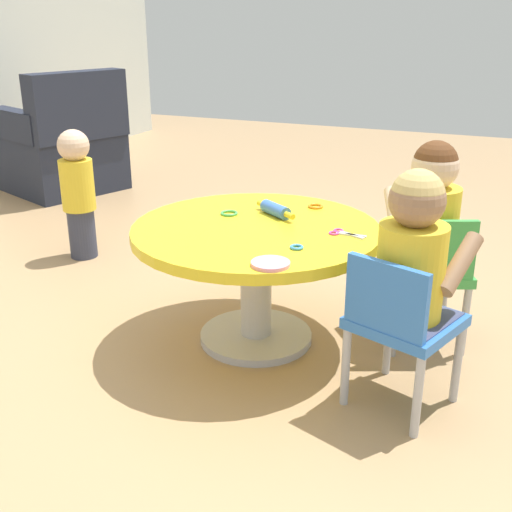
{
  "coord_description": "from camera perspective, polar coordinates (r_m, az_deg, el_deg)",
  "views": [
    {
      "loc": [
        -2.07,
        -0.87,
        1.21
      ],
      "look_at": [
        0.0,
        0.0,
        0.35
      ],
      "focal_mm": 44.72,
      "sensor_mm": 36.0,
      "label": 1
    }
  ],
  "objects": [
    {
      "name": "armchair_dark",
      "position": [
        4.81,
        -16.79,
        9.24
      ],
      "size": [
        0.91,
        0.92,
        0.85
      ],
      "color": "#232838",
      "rests_on": "ground"
    },
    {
      "name": "child_chair_right",
      "position": [
        2.48,
        15.07,
        -1.29
      ],
      "size": [
        0.39,
        0.39,
        0.54
      ],
      "color": "#B7B7BC",
      "rests_on": "ground"
    },
    {
      "name": "cookie_cutter_1",
      "position": [
        2.61,
        5.34,
        4.46
      ],
      "size": [
        0.06,
        0.06,
        0.01
      ],
      "primitive_type": "torus",
      "color": "orange",
      "rests_on": "craft_table"
    },
    {
      "name": "craft_scissors",
      "position": [
        2.3,
        7.78,
        2.03
      ],
      "size": [
        0.08,
        0.14,
        0.01
      ],
      "color": "silver",
      "rests_on": "craft_table"
    },
    {
      "name": "seated_child_right",
      "position": [
        2.44,
        15.33,
        3.99
      ],
      "size": [
        0.42,
        0.38,
        0.51
      ],
      "color": "#3F4772",
      "rests_on": "ground"
    },
    {
      "name": "ground_plane",
      "position": [
        2.55,
        -0.0,
        -7.45
      ],
      "size": [
        10.0,
        10.0,
        0.0
      ],
      "primitive_type": "plane",
      "color": "tan"
    },
    {
      "name": "seated_child_left",
      "position": [
        1.99,
        13.87,
        0.36
      ],
      "size": [
        0.42,
        0.37,
        0.51
      ],
      "color": "#3F4772",
      "rests_on": "ground"
    },
    {
      "name": "cookie_cutter_2",
      "position": [
        2.5,
        -2.42,
        3.85
      ],
      "size": [
        0.07,
        0.07,
        0.01
      ],
      "primitive_type": "torus",
      "color": "#4CB259",
      "rests_on": "craft_table"
    },
    {
      "name": "child_chair_left",
      "position": [
        2.05,
        12.78,
        -5.86
      ],
      "size": [
        0.38,
        0.38,
        0.54
      ],
      "color": "#B7B7BC",
      "rests_on": "ground"
    },
    {
      "name": "playdough_blob_0",
      "position": [
        1.99,
        1.31,
        -0.69
      ],
      "size": [
        0.12,
        0.12,
        0.01
      ],
      "primitive_type": "cylinder",
      "color": "pink",
      "rests_on": "craft_table"
    },
    {
      "name": "rolling_pin",
      "position": [
        2.48,
        1.75,
        4.17
      ],
      "size": [
        0.15,
        0.2,
        0.05
      ],
      "color": "#3F72CC",
      "rests_on": "craft_table"
    },
    {
      "name": "craft_table",
      "position": [
        2.4,
        -0.0,
        0.26
      ],
      "size": [
        0.93,
        0.93,
        0.47
      ],
      "color": "silver",
      "rests_on": "ground"
    },
    {
      "name": "cookie_cutter_0",
      "position": [
        2.14,
        3.65,
        0.8
      ],
      "size": [
        0.05,
        0.05,
        0.01
      ],
      "primitive_type": "torus",
      "color": "#3F99D8",
      "rests_on": "craft_table"
    },
    {
      "name": "toddler_standing",
      "position": [
        3.4,
        -15.64,
        5.67
      ],
      "size": [
        0.17,
        0.17,
        0.67
      ],
      "color": "#33384C",
      "rests_on": "ground"
    }
  ]
}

